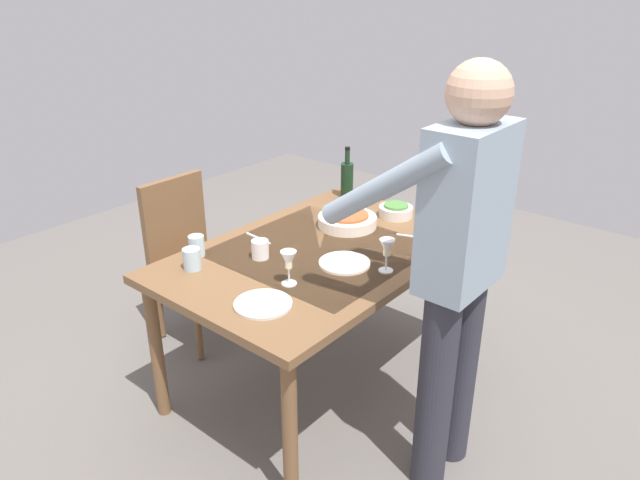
{
  "coord_description": "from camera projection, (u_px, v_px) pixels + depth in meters",
  "views": [
    {
      "loc": [
        1.92,
        1.61,
        1.93
      ],
      "look_at": [
        0.0,
        0.0,
        0.8
      ],
      "focal_mm": 33.26,
      "sensor_mm": 36.0,
      "label": 1
    }
  ],
  "objects": [
    {
      "name": "chair_near",
      "position": [
        188.0,
        249.0,
        3.29
      ],
      "size": [
        0.4,
        0.4,
        0.91
      ],
      "color": "#523019",
      "rests_on": "ground_plane"
    },
    {
      "name": "person_server",
      "position": [
        456.0,
        262.0,
        2.17
      ],
      "size": [
        0.42,
        0.61,
        1.69
      ],
      "color": "#2D2D38",
      "rests_on": "ground_plane"
    },
    {
      "name": "wine_glass_right",
      "position": [
        387.0,
        249.0,
        2.53
      ],
      "size": [
        0.07,
        0.07,
        0.15
      ],
      "color": "white",
      "rests_on": "dining_table"
    },
    {
      "name": "water_cup_far_left",
      "position": [
        260.0,
        249.0,
        2.68
      ],
      "size": [
        0.08,
        0.08,
        0.09
      ],
      "primitive_type": "cylinder",
      "color": "silver",
      "rests_on": "dining_table"
    },
    {
      "name": "dining_table",
      "position": [
        320.0,
        264.0,
        2.8
      ],
      "size": [
        1.48,
        0.97,
        0.75
      ],
      "color": "brown",
      "rests_on": "ground_plane"
    },
    {
      "name": "side_bowl_salad",
      "position": [
        396.0,
        210.0,
        3.14
      ],
      "size": [
        0.18,
        0.18,
        0.07
      ],
      "color": "silver",
      "rests_on": "dining_table"
    },
    {
      "name": "wine_glass_left",
      "position": [
        289.0,
        262.0,
        2.43
      ],
      "size": [
        0.07,
        0.07,
        0.15
      ],
      "color": "white",
      "rests_on": "dining_table"
    },
    {
      "name": "serving_bowl_pasta",
      "position": [
        347.0,
        220.0,
        3.02
      ],
      "size": [
        0.3,
        0.3,
        0.07
      ],
      "color": "silver",
      "rests_on": "dining_table"
    },
    {
      "name": "table_fork",
      "position": [
        258.0,
        238.0,
        2.89
      ],
      "size": [
        0.03,
        0.18,
        0.0
      ],
      "primitive_type": "cube",
      "rotation": [
        0.0,
        0.0,
        -0.1
      ],
      "color": "silver",
      "rests_on": "dining_table"
    },
    {
      "name": "water_cup_near_left",
      "position": [
        197.0,
        246.0,
        2.7
      ],
      "size": [
        0.07,
        0.07,
        0.1
      ],
      "primitive_type": "cylinder",
      "color": "silver",
      "rests_on": "dining_table"
    },
    {
      "name": "table_knife",
      "position": [
        416.0,
        237.0,
        2.9
      ],
      "size": [
        0.08,
        0.19,
        0.0
      ],
      "primitive_type": "cube",
      "rotation": [
        0.0,
        0.0,
        0.33
      ],
      "color": "silver",
      "rests_on": "dining_table"
    },
    {
      "name": "dinner_plate_near",
      "position": [
        344.0,
        263.0,
        2.63
      ],
      "size": [
        0.23,
        0.23,
        0.01
      ],
      "primitive_type": "cylinder",
      "color": "silver",
      "rests_on": "dining_table"
    },
    {
      "name": "wine_bottle",
      "position": [
        347.0,
        179.0,
        3.38
      ],
      "size": [
        0.07,
        0.07,
        0.3
      ],
      "color": "black",
      "rests_on": "dining_table"
    },
    {
      "name": "ground_plane",
      "position": [
        320.0,
        379.0,
        3.08
      ],
      "size": [
        6.0,
        6.0,
        0.0
      ],
      "primitive_type": "plane",
      "color": "#66605B"
    },
    {
      "name": "dinner_plate_far",
      "position": [
        263.0,
        304.0,
        2.31
      ],
      "size": [
        0.23,
        0.23,
        0.01
      ],
      "primitive_type": "cylinder",
      "color": "silver",
      "rests_on": "dining_table"
    },
    {
      "name": "water_cup_near_right",
      "position": [
        192.0,
        259.0,
        2.58
      ],
      "size": [
        0.08,
        0.08,
        0.1
      ],
      "primitive_type": "cylinder",
      "color": "silver",
      "rests_on": "dining_table"
    }
  ]
}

